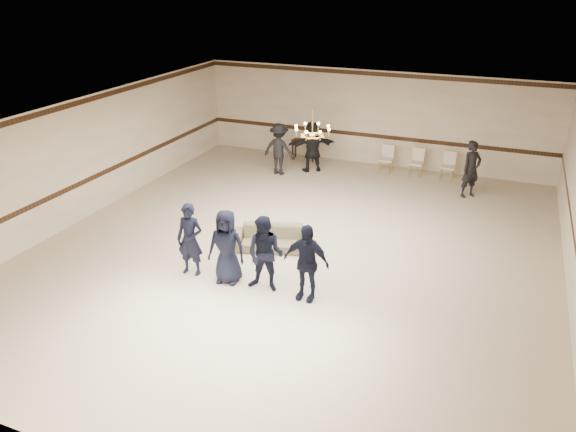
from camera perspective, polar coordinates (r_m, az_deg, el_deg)
name	(u,v)px	position (r m, az deg, el deg)	size (l,w,h in m)	color
room	(297,186)	(12.84, 0.92, 3.07)	(12.01, 14.01, 3.21)	beige
chair_rail	(371,135)	(19.38, 8.57, 8.21)	(12.00, 0.02, 0.14)	#321E0F
crown_molding	(375,74)	(18.93, 8.96, 14.27)	(12.00, 0.02, 0.14)	#321E0F
chandelier	(313,122)	(13.34, 2.55, 9.61)	(0.94, 0.94, 0.89)	gold
boy_a	(190,240)	(12.22, -10.07, -2.41)	(0.60, 0.40, 1.66)	black
boy_b	(227,247)	(11.80, -6.34, -3.17)	(0.81, 0.53, 1.66)	black
boy_c	(265,254)	(11.43, -2.35, -3.97)	(0.80, 0.63, 1.66)	black
boy_d	(306,262)	(11.13, 1.88, -4.79)	(0.97, 0.40, 1.66)	black
settee	(272,238)	(13.35, -1.67, -2.28)	(1.90, 0.74, 0.56)	#6A6546
adult_left	(279,149)	(18.17, -0.91, 6.92)	(1.10, 0.63, 1.70)	black
adult_mid	(312,146)	(18.47, 2.54, 7.19)	(1.58, 0.50, 1.70)	black
adult_right	(471,169)	(17.13, 18.36, 4.60)	(0.62, 0.41, 1.70)	black
banquet_chair_left	(386,159)	(18.72, 10.10, 5.79)	(0.44, 0.44, 0.91)	beige
banquet_chair_mid	(417,163)	(18.55, 13.12, 5.36)	(0.44, 0.44, 0.91)	beige
banquet_chair_right	(448,167)	(18.44, 16.18, 4.91)	(0.44, 0.44, 0.91)	beige
console_table	(304,150)	(19.73, 1.66, 6.82)	(0.86, 0.36, 0.72)	black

